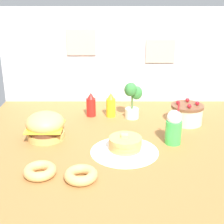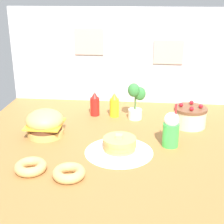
# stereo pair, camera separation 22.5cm
# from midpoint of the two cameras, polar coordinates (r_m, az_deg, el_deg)

# --- Properties ---
(ground_plane) EXTENTS (2.07, 1.82, 0.02)m
(ground_plane) POSITION_cam_midpoint_polar(r_m,az_deg,el_deg) (2.18, 3.79, -6.01)
(ground_plane) COLOR #9E6B38
(back_wall) EXTENTS (2.07, 0.04, 0.83)m
(back_wall) POSITION_cam_midpoint_polar(r_m,az_deg,el_deg) (2.91, 4.72, 9.70)
(back_wall) COLOR silver
(back_wall) RESTS_ON ground_plane
(doily_mat) EXTENTS (0.43, 0.43, 0.00)m
(doily_mat) POSITION_cam_midpoint_polar(r_m,az_deg,el_deg) (2.08, 4.32, -7.02)
(doily_mat) COLOR white
(doily_mat) RESTS_ON ground_plane
(burger) EXTENTS (0.26, 0.26, 0.19)m
(burger) POSITION_cam_midpoint_polar(r_m,az_deg,el_deg) (2.30, -8.92, -2.04)
(burger) COLOR #DBA859
(burger) RESTS_ON ground_plane
(pancake_stack) EXTENTS (0.34, 0.34, 0.12)m
(pancake_stack) POSITION_cam_midpoint_polar(r_m,az_deg,el_deg) (2.06, 4.43, -5.95)
(pancake_stack) COLOR white
(pancake_stack) RESTS_ON doily_mat
(layer_cake) EXTENTS (0.25, 0.25, 0.18)m
(layer_cake) POSITION_cam_midpoint_polar(r_m,az_deg,el_deg) (2.53, 15.94, -0.82)
(layer_cake) COLOR beige
(layer_cake) RESTS_ON ground_plane
(ketchup_bottle) EXTENTS (0.07, 0.07, 0.20)m
(ketchup_bottle) POSITION_cam_midpoint_polar(r_m,az_deg,el_deg) (2.64, -0.59, 1.26)
(ketchup_bottle) COLOR red
(ketchup_bottle) RESTS_ON ground_plane
(mustard_bottle) EXTENTS (0.07, 0.07, 0.20)m
(mustard_bottle) POSITION_cam_midpoint_polar(r_m,az_deg,el_deg) (2.62, 2.86, 1.07)
(mustard_bottle) COLOR yellow
(mustard_bottle) RESTS_ON ground_plane
(cream_soda_cup) EXTENTS (0.11, 0.11, 0.30)m
(cream_soda_cup) POSITION_cam_midpoint_polar(r_m,az_deg,el_deg) (2.17, 13.21, -3.08)
(cream_soda_cup) COLOR green
(cream_soda_cup) RESTS_ON ground_plane
(donut_pink_glaze) EXTENTS (0.18, 0.18, 0.06)m
(donut_pink_glaze) POSITION_cam_midpoint_polar(r_m,az_deg,el_deg) (1.89, -10.74, -9.43)
(donut_pink_glaze) COLOR tan
(donut_pink_glaze) RESTS_ON ground_plane
(donut_chocolate) EXTENTS (0.18, 0.18, 0.06)m
(donut_chocolate) POSITION_cam_midpoint_polar(r_m,az_deg,el_deg) (1.81, -3.98, -10.63)
(donut_chocolate) COLOR tan
(donut_chocolate) RESTS_ON ground_plane
(potted_plant) EXTENTS (0.14, 0.12, 0.30)m
(potted_plant) POSITION_cam_midpoint_polar(r_m,az_deg,el_deg) (2.56, 6.64, 2.15)
(potted_plant) COLOR white
(potted_plant) RESTS_ON ground_plane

